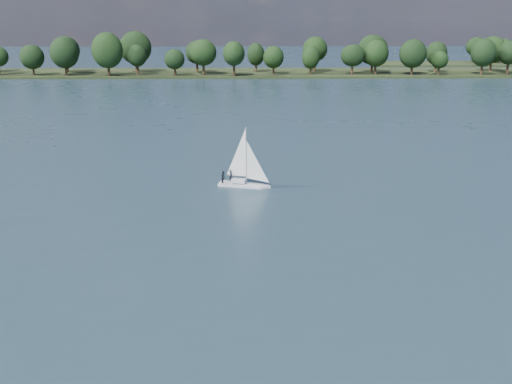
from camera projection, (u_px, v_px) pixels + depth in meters
ground at (297, 122)px, 121.02m from camera, size 700.00×700.00×0.00m
far_shore at (272, 74)px, 228.16m from camera, size 660.00×40.00×1.50m
sailboat at (241, 169)px, 73.96m from camera, size 6.54×3.26×8.29m
treeline at (208, 53)px, 221.87m from camera, size 563.06×73.55×18.53m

